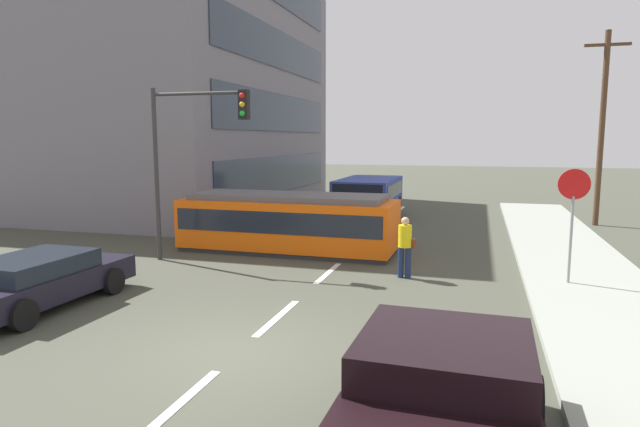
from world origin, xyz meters
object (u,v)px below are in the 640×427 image
streetcar_tram (288,222)px  traffic_light_mast (191,140)px  pedestrian_crossing (405,244)px  stop_sign (573,202)px  utility_pole_mid (602,126)px  pickup_truck_parked (439,421)px  city_bus (369,195)px  parked_sedan_mid (243,213)px  parked_sedan_near (38,280)px

streetcar_tram → traffic_light_mast: 4.24m
streetcar_tram → pedestrian_crossing: bearing=-30.5°
pedestrian_crossing → stop_sign: (4.12, 0.16, 1.25)m
pedestrian_crossing → utility_pole_mid: utility_pole_mid is taller
utility_pole_mid → traffic_light_mast: bearing=-139.4°
pedestrian_crossing → traffic_light_mast: bearing=179.1°
streetcar_tram → traffic_light_mast: traffic_light_mast is taller
pedestrian_crossing → pickup_truck_parked: bearing=-80.2°
city_bus → parked_sedan_mid: 6.38m
city_bus → streetcar_tram: bearing=-97.2°
streetcar_tram → city_bus: bearing=82.8°
pickup_truck_parked → stop_sign: size_ratio=1.75×
pickup_truck_parked → utility_pole_mid: (5.29, 20.43, 3.52)m
streetcar_tram → traffic_light_mast: size_ratio=1.37×
city_bus → utility_pole_mid: utility_pole_mid is taller
utility_pole_mid → pickup_truck_parked: bearing=-104.5°
parked_sedan_mid → stop_sign: size_ratio=1.46×
city_bus → stop_sign: (7.31, -10.77, 1.12)m
streetcar_tram → parked_sedan_mid: size_ratio=1.71×
stop_sign → traffic_light_mast: bearing=-179.7°
city_bus → traffic_light_mast: size_ratio=0.96×
city_bus → pedestrian_crossing: 11.39m
traffic_light_mast → parked_sedan_near: bearing=-102.1°
streetcar_tram → parked_sedan_mid: bearing=131.2°
stop_sign → parked_sedan_near: bearing=-156.4°
pedestrian_crossing → parked_sedan_mid: (-7.72, 6.46, -0.32)m
utility_pole_mid → pedestrian_crossing: bearing=-120.8°
traffic_light_mast → streetcar_tram: bearing=47.5°
city_bus → pickup_truck_parked: (4.73, -19.89, -0.27)m
pickup_truck_parked → parked_sedan_mid: pickup_truck_parked is taller
city_bus → pedestrian_crossing: bearing=-73.7°
pedestrian_crossing → utility_pole_mid: size_ratio=0.20×
pickup_truck_parked → traffic_light_mast: size_ratio=0.96×
parked_sedan_mid → parked_sedan_near: bearing=-89.0°
pickup_truck_parked → traffic_light_mast: 12.42m
parked_sedan_near → parked_sedan_mid: 11.40m
pedestrian_crossing → utility_pole_mid: bearing=59.2°
parked_sedan_mid → utility_pole_mid: utility_pole_mid is taller
city_bus → parked_sedan_near: bearing=-105.3°
pedestrian_crossing → stop_sign: bearing=2.2°
city_bus → pickup_truck_parked: bearing=-76.6°
streetcar_tram → pedestrian_crossing: 4.93m
parked_sedan_mid → stop_sign: 13.51m
city_bus → parked_sedan_near: (-4.34, -15.87, -0.45)m
streetcar_tram → city_bus: 8.50m
city_bus → utility_pole_mid: (10.02, 0.54, 3.25)m
city_bus → stop_sign: 13.07m
parked_sedan_mid → city_bus: bearing=44.6°
pickup_truck_parked → traffic_light_mast: bearing=131.4°
streetcar_tram → city_bus: streetcar_tram is taller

